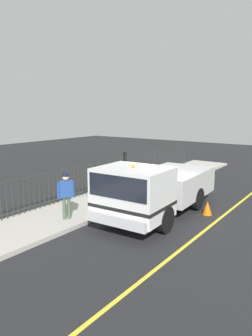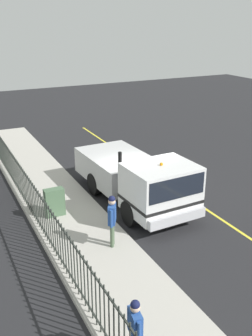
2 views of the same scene
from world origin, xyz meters
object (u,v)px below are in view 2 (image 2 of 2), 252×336
at_px(work_truck, 139,178).
at_px(traffic_cone, 155,179).
at_px(pedestrian_distant, 135,325).
at_px(worker_standing, 112,216).
at_px(utility_cabinet, 54,202).

xyz_separation_m(work_truck, traffic_cone, (-1.65, -1.57, -0.95)).
bearing_deg(pedestrian_distant, work_truck, 160.60).
relative_size(worker_standing, traffic_cone, 3.17).
distance_m(work_truck, pedestrian_distant, 7.99).
relative_size(work_truck, utility_cabinet, 6.14).
bearing_deg(pedestrian_distant, worker_standing, 170.76).
distance_m(pedestrian_distant, traffic_cone, 10.22).
bearing_deg(traffic_cone, pedestrian_distant, 57.25).
relative_size(work_truck, worker_standing, 3.68).
xyz_separation_m(work_truck, worker_standing, (2.33, 2.49, 0.02)).
distance_m(worker_standing, utility_cabinet, 3.15).
bearing_deg(work_truck, pedestrian_distant, 58.62).
distance_m(work_truck, traffic_cone, 2.47).
bearing_deg(work_truck, traffic_cone, -139.04).
bearing_deg(traffic_cone, utility_cabinet, 12.74).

